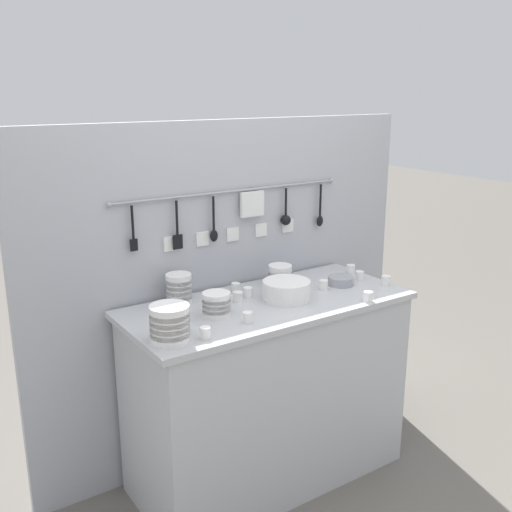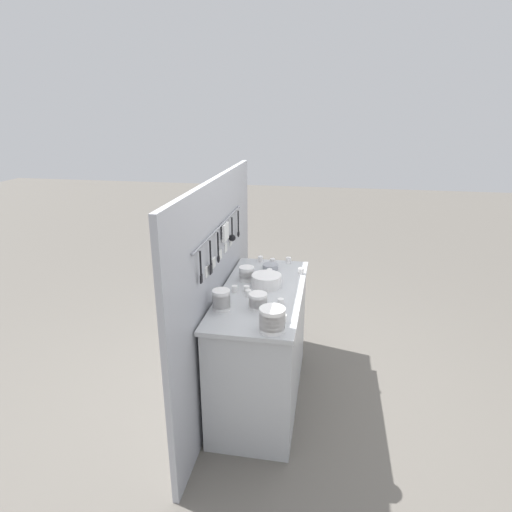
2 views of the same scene
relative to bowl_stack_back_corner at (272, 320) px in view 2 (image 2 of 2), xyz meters
The scene contains 19 objects.
ground_plane 1.20m from the bowl_stack_back_corner, 15.21° to the left, with size 20.00×20.00×0.00m, color #666059.
counter 0.83m from the bowl_stack_back_corner, 15.21° to the left, with size 1.40×0.62×0.95m.
back_wall 0.79m from the bowl_stack_back_corner, 40.28° to the left, with size 2.20×0.09×1.79m.
bowl_stack_back_corner is the anchor object (origin of this frame).
bowl_stack_short_front 0.84m from the bowl_stack_back_corner, 22.04° to the left, with size 0.12×0.12×0.11m.
bowl_stack_nested_right 0.45m from the bowl_stack_back_corner, 58.58° to the left, with size 0.12×0.12×0.14m.
bowl_stack_tall_left 0.33m from the bowl_stack_back_corner, 25.23° to the left, with size 0.13×0.13×0.11m.
plate_stack 0.70m from the bowl_stack_back_corner, 11.51° to the left, with size 0.23×0.23×0.09m.
steel_mixing_bowl 1.07m from the bowl_stack_back_corner, ahead, with size 0.13×0.13×0.04m.
cup_centre 1.00m from the bowl_stack_back_corner, ahead, with size 0.05×0.05×0.05m.
cup_beside_plates 1.27m from the bowl_stack_back_corner, 12.76° to the left, with size 0.05×0.05×0.05m.
cup_back_left 1.20m from the bowl_stack_back_corner, ahead, with size 0.05×0.05×0.05m.
cup_edge_far 1.25m from the bowl_stack_back_corner, ahead, with size 0.05×0.05×0.05m.
cup_mid_row 0.61m from the bowl_stack_back_corner, 26.19° to the left, with size 0.05×0.05×0.05m.
cup_front_right 0.15m from the bowl_stack_back_corner, 22.54° to the right, with size 0.05×0.05×0.05m.
cup_edge_near 0.54m from the bowl_stack_back_corner, 26.98° to the left, with size 0.05×0.05×0.05m.
cup_by_caddy 0.37m from the bowl_stack_back_corner, ahead, with size 0.05×0.05×0.05m.
cup_back_right 0.94m from the bowl_stack_back_corner, ahead, with size 0.05×0.05×0.05m.
cup_front_left 0.65m from the bowl_stack_back_corner, 33.80° to the left, with size 0.05×0.05×0.05m.
Camera 2 is at (-2.93, -0.47, 2.27)m, focal length 30.00 mm.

